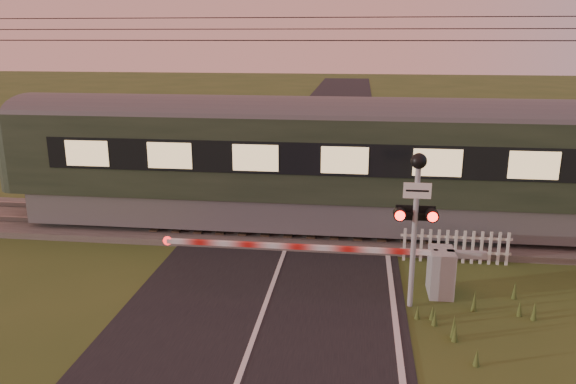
# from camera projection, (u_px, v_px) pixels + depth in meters

# --- Properties ---
(ground) EXTENTS (160.00, 160.00, 0.00)m
(ground) POSITION_uv_depth(u_px,v_px,m) (251.00, 345.00, 10.55)
(ground) COLOR #344B1C
(ground) RESTS_ON ground
(road) EXTENTS (6.00, 140.00, 0.03)m
(road) POSITION_uv_depth(u_px,v_px,m) (249.00, 352.00, 10.32)
(road) COLOR black
(road) RESTS_ON ground
(track_bed) EXTENTS (140.00, 3.40, 0.39)m
(track_bed) POSITION_uv_depth(u_px,v_px,m) (292.00, 229.00, 16.74)
(track_bed) COLOR #47423D
(track_bed) RESTS_ON ground
(overhead_wires) EXTENTS (120.00, 0.62, 0.62)m
(overhead_wires) POSITION_uv_depth(u_px,v_px,m) (293.00, 32.00, 15.23)
(overhead_wires) COLOR black
(overhead_wires) RESTS_ON ground
(boom_gate) EXTENTS (7.37, 0.81, 1.08)m
(boom_gate) POSITION_uv_depth(u_px,v_px,m) (423.00, 268.00, 12.56)
(boom_gate) COLOR gray
(boom_gate) RESTS_ON ground
(crossing_signal) EXTENTS (0.85, 0.35, 3.36)m
(crossing_signal) POSITION_uv_depth(u_px,v_px,m) (416.00, 203.00, 11.48)
(crossing_signal) COLOR gray
(crossing_signal) RESTS_ON ground
(picket_fence) EXTENTS (2.77, 0.07, 0.87)m
(picket_fence) POSITION_uv_depth(u_px,v_px,m) (455.00, 246.00, 14.29)
(picket_fence) COLOR silver
(picket_fence) RESTS_ON ground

